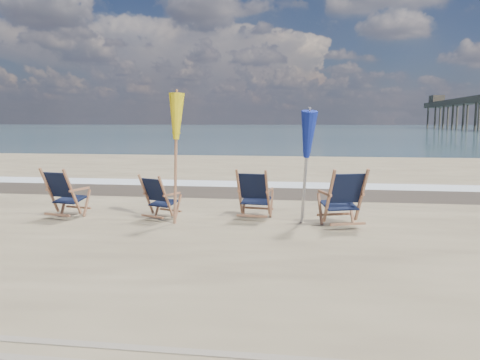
{
  "coord_description": "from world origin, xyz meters",
  "views": [
    {
      "loc": [
        1.15,
        -5.79,
        1.92
      ],
      "look_at": [
        0.0,
        2.2,
        0.9
      ],
      "focal_mm": 35.0,
      "sensor_mm": 36.0,
      "label": 1
    }
  ],
  "objects_px": {
    "beach_chair_1": "(166,198)",
    "beach_chair_3": "(362,198)",
    "umbrella_yellow": "(175,124)",
    "beach_chair_2": "(268,195)",
    "beach_chair_0": "(72,194)",
    "umbrella_blue": "(306,139)"
  },
  "relations": [
    {
      "from": "beach_chair_1",
      "to": "beach_chair_3",
      "type": "bearing_deg",
      "value": -156.77
    },
    {
      "from": "beach_chair_1",
      "to": "beach_chair_3",
      "type": "relative_size",
      "value": 0.82
    },
    {
      "from": "umbrella_yellow",
      "to": "beach_chair_1",
      "type": "bearing_deg",
      "value": 161.54
    },
    {
      "from": "beach_chair_1",
      "to": "beach_chair_2",
      "type": "height_order",
      "value": "beach_chair_2"
    },
    {
      "from": "beach_chair_2",
      "to": "beach_chair_0",
      "type": "bearing_deg",
      "value": 13.75
    },
    {
      "from": "beach_chair_3",
      "to": "umbrella_blue",
      "type": "bearing_deg",
      "value": -28.46
    },
    {
      "from": "beach_chair_2",
      "to": "umbrella_blue",
      "type": "xyz_separation_m",
      "value": [
        0.71,
        -0.2,
        1.08
      ]
    },
    {
      "from": "beach_chair_1",
      "to": "beach_chair_2",
      "type": "distance_m",
      "value": 1.95
    },
    {
      "from": "beach_chair_3",
      "to": "umbrella_yellow",
      "type": "relative_size",
      "value": 0.46
    },
    {
      "from": "beach_chair_1",
      "to": "umbrella_blue",
      "type": "distance_m",
      "value": 2.87
    },
    {
      "from": "beach_chair_2",
      "to": "umbrella_blue",
      "type": "height_order",
      "value": "umbrella_blue"
    },
    {
      "from": "beach_chair_0",
      "to": "beach_chair_3",
      "type": "relative_size",
      "value": 0.93
    },
    {
      "from": "beach_chair_0",
      "to": "umbrella_yellow",
      "type": "bearing_deg",
      "value": -166.08
    },
    {
      "from": "beach_chair_0",
      "to": "umbrella_blue",
      "type": "bearing_deg",
      "value": -163.31
    },
    {
      "from": "beach_chair_2",
      "to": "umbrella_yellow",
      "type": "bearing_deg",
      "value": 21.33
    },
    {
      "from": "beach_chair_2",
      "to": "umbrella_yellow",
      "type": "height_order",
      "value": "umbrella_yellow"
    },
    {
      "from": "beach_chair_3",
      "to": "umbrella_yellow",
      "type": "bearing_deg",
      "value": -17.54
    },
    {
      "from": "beach_chair_0",
      "to": "umbrella_yellow",
      "type": "xyz_separation_m",
      "value": [
        2.08,
        0.02,
        1.36
      ]
    },
    {
      "from": "umbrella_yellow",
      "to": "beach_chair_2",
      "type": "bearing_deg",
      "value": 14.62
    },
    {
      "from": "beach_chair_2",
      "to": "umbrella_yellow",
      "type": "relative_size",
      "value": 0.42
    },
    {
      "from": "beach_chair_3",
      "to": "umbrella_blue",
      "type": "xyz_separation_m",
      "value": [
        -1.01,
        0.17,
        1.04
      ]
    },
    {
      "from": "beach_chair_2",
      "to": "umbrella_blue",
      "type": "relative_size",
      "value": 0.48
    }
  ]
}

